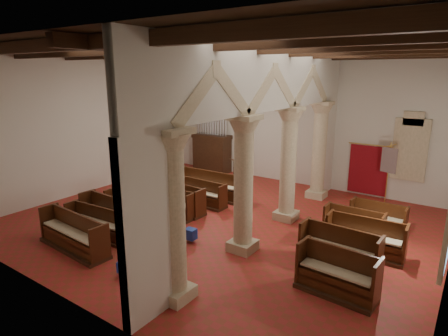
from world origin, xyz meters
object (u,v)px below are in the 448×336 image
(pipe_organ, at_px, (212,146))
(lectern, at_px, (236,172))
(aisle_pew_0, at_px, (336,279))
(processional_banner, at_px, (386,191))
(nave_pew_0, at_px, (74,238))

(pipe_organ, height_order, lectern, pipe_organ)
(pipe_organ, distance_m, aisle_pew_0, 12.15)
(pipe_organ, bearing_deg, processional_banner, -7.12)
(pipe_organ, relative_size, nave_pew_0, 1.54)
(pipe_organ, xyz_separation_m, lectern, (2.17, -0.97, -0.89))
(aisle_pew_0, bearing_deg, lectern, 140.81)
(pipe_organ, bearing_deg, nave_pew_0, -78.04)
(processional_banner, relative_size, nave_pew_0, 0.94)
(lectern, relative_size, processional_banner, 0.43)
(processional_banner, xyz_separation_m, aisle_pew_0, (0.30, -6.54, -0.45))
(pipe_organ, xyz_separation_m, aisle_pew_0, (9.36, -7.68, -0.98))
(lectern, bearing_deg, processional_banner, 22.07)
(processional_banner, bearing_deg, nave_pew_0, -109.72)
(aisle_pew_0, bearing_deg, pipe_organ, 144.50)
(nave_pew_0, bearing_deg, aisle_pew_0, 20.37)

